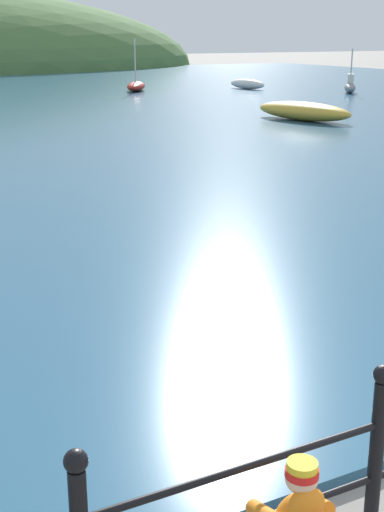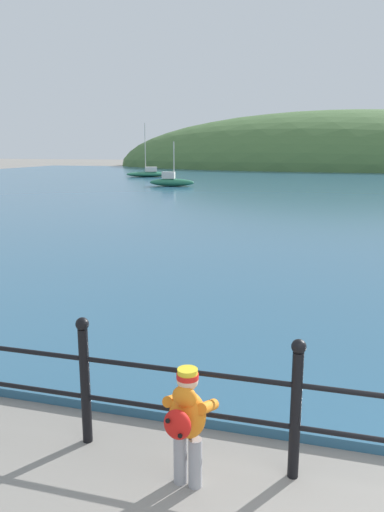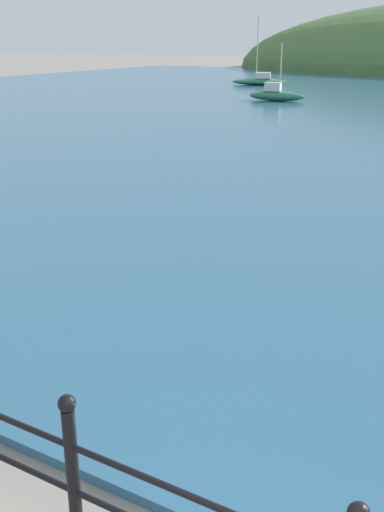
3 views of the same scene
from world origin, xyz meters
The scene contains 4 objects.
boat_green_fishing centered at (17.42, 32.89, 0.36)m, with size 1.16×2.61×0.52m.
boat_white_sailboat centered at (11.29, 19.41, 0.42)m, with size 2.23×4.17×0.64m.
boat_blue_hull centered at (20.77, 28.26, 0.41)m, with size 1.77×2.04×2.21m.
boat_far_right centered at (11.44, 34.50, 0.35)m, with size 2.20×2.83×2.70m.
Camera 1 is at (-4.13, -1.29, 3.05)m, focal length 50.00 mm.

